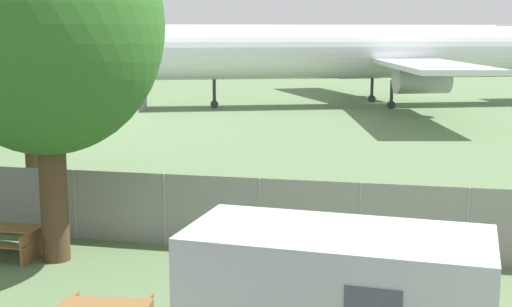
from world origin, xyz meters
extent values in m
cylinder|color=gray|center=(-5.09, 10.22, 0.95)|extent=(0.07, 0.07, 1.90)
cylinder|color=gray|center=(-2.55, 10.22, 0.95)|extent=(0.07, 0.07, 1.90)
cylinder|color=gray|center=(0.00, 10.22, 0.95)|extent=(0.07, 0.07, 1.90)
cylinder|color=gray|center=(2.55, 10.22, 0.95)|extent=(0.07, 0.07, 1.90)
cylinder|color=gray|center=(5.09, 10.22, 0.95)|extent=(0.07, 0.07, 1.90)
cube|color=gray|center=(0.00, 10.22, 0.95)|extent=(56.00, 0.01, 1.90)
cylinder|color=silver|center=(-0.17, 46.66, 4.02)|extent=(32.77, 15.42, 3.92)
cone|color=silver|center=(-17.71, 40.10, 4.02)|extent=(5.05, 5.05, 3.92)
cube|color=silver|center=(4.73, 38.35, 3.43)|extent=(7.85, 15.74, 0.30)
cylinder|color=#939399|center=(4.26, 40.59, 2.40)|extent=(3.92, 2.89, 1.76)
cube|color=silver|center=(-1.94, 56.14, 3.43)|extent=(11.32, 15.49, 0.30)
cylinder|color=#939399|center=(-0.81, 54.15, 2.40)|extent=(3.92, 2.89, 1.76)
cylinder|color=#2D2D33|center=(-10.38, 42.84, 1.03)|extent=(0.24, 0.24, 2.06)
cylinder|color=#2D2D33|center=(-10.38, 42.84, 0.28)|extent=(0.63, 0.48, 0.56)
cylinder|color=#2D2D33|center=(2.22, 45.04, 1.03)|extent=(0.24, 0.24, 2.06)
cylinder|color=#2D2D33|center=(2.22, 45.04, 0.28)|extent=(0.63, 0.48, 0.56)
cylinder|color=#2D2D33|center=(0.57, 49.45, 1.03)|extent=(0.24, 0.24, 2.06)
cylinder|color=#2D2D33|center=(0.57, 49.45, 0.28)|extent=(0.63, 0.48, 0.56)
cube|color=silver|center=(2.61, 4.10, 1.20)|extent=(5.04, 2.70, 2.40)
cube|color=brown|center=(-6.15, 8.45, 0.74)|extent=(1.94, 0.76, 0.04)
cube|color=brown|center=(-6.15, 9.01, 0.44)|extent=(1.94, 0.28, 0.04)
cube|color=brown|center=(-5.28, 8.45, 0.37)|extent=(0.06, 1.40, 0.74)
cube|color=brown|center=(-1.53, 4.21, 0.74)|extent=(1.71, 0.98, 0.04)
cylinder|color=#4C3823|center=(-4.73, 8.45, 1.67)|extent=(0.67, 0.67, 3.34)
ellipsoid|color=#2D6023|center=(-4.73, 8.45, 5.70)|extent=(5.55, 5.55, 6.11)
cylinder|color=brown|center=(-7.35, 12.26, 1.74)|extent=(0.60, 0.60, 3.47)
ellipsoid|color=#38702D|center=(-7.35, 12.26, 5.59)|extent=(4.99, 4.99, 5.49)
camera|label=1|loc=(3.70, -6.95, 5.58)|focal=50.00mm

